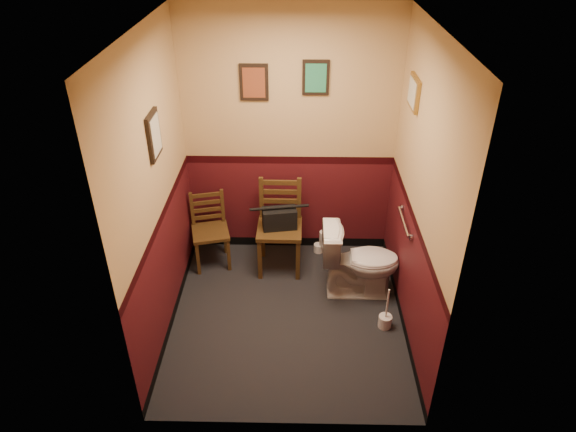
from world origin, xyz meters
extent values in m
cube|color=black|center=(0.00, 0.00, 0.00)|extent=(2.20, 2.40, 0.00)
cube|color=silver|center=(0.00, 0.00, 2.70)|extent=(2.20, 2.40, 0.00)
cube|color=#450F14|center=(0.00, 1.20, 1.35)|extent=(2.20, 0.00, 2.70)
cube|color=#450F14|center=(0.00, -1.20, 1.35)|extent=(2.20, 0.00, 2.70)
cube|color=#450F14|center=(-1.10, 0.00, 1.35)|extent=(0.00, 2.40, 2.70)
cube|color=#450F14|center=(1.10, 0.00, 1.35)|extent=(0.00, 2.40, 2.70)
cylinder|color=silver|center=(1.07, 0.25, 0.95)|extent=(0.03, 0.50, 0.03)
cylinder|color=silver|center=(1.09, 0.00, 0.95)|extent=(0.02, 0.06, 0.06)
cylinder|color=silver|center=(1.09, 0.50, 0.95)|extent=(0.02, 0.06, 0.06)
cube|color=black|center=(-0.35, 1.18, 1.95)|extent=(0.28, 0.03, 0.36)
cube|color=brown|center=(-0.35, 1.17, 1.95)|extent=(0.22, 0.01, 0.30)
cube|color=black|center=(0.25, 1.18, 2.00)|extent=(0.26, 0.03, 0.34)
cube|color=#277E56|center=(0.25, 1.17, 2.00)|extent=(0.20, 0.01, 0.28)
cube|color=black|center=(-1.08, 0.10, 1.85)|extent=(0.03, 0.30, 0.38)
cube|color=#B9B091|center=(-1.07, 0.10, 1.85)|extent=(0.01, 0.24, 0.31)
cube|color=olive|center=(1.08, 0.60, 2.05)|extent=(0.03, 0.34, 0.28)
cube|color=#B9B091|center=(1.07, 0.60, 2.05)|extent=(0.01, 0.28, 0.22)
imported|color=white|center=(0.72, 0.39, 0.39)|extent=(0.79, 0.44, 0.77)
cylinder|color=silver|center=(0.93, -0.12, 0.06)|extent=(0.13, 0.13, 0.13)
cylinder|color=silver|center=(0.93, -0.12, 0.27)|extent=(0.02, 0.02, 0.36)
cube|color=#462F15|center=(-0.85, 0.85, 0.41)|extent=(0.46, 0.46, 0.04)
cube|color=#462F15|center=(-0.97, 0.65, 0.21)|extent=(0.04, 0.04, 0.41)
cube|color=#462F15|center=(-1.05, 0.97, 0.21)|extent=(0.04, 0.04, 0.41)
cube|color=#462F15|center=(-0.65, 0.73, 0.21)|extent=(0.04, 0.04, 0.41)
cube|color=#462F15|center=(-0.73, 1.05, 0.21)|extent=(0.04, 0.04, 0.41)
cube|color=#462F15|center=(-1.05, 0.97, 0.62)|extent=(0.04, 0.04, 0.41)
cube|color=#462F15|center=(-0.73, 1.05, 0.62)|extent=(0.04, 0.04, 0.41)
cube|color=#462F15|center=(-0.89, 1.01, 0.50)|extent=(0.31, 0.10, 0.04)
cube|color=#462F15|center=(-0.89, 1.01, 0.59)|extent=(0.31, 0.10, 0.04)
cube|color=#462F15|center=(-0.89, 1.01, 0.69)|extent=(0.31, 0.10, 0.04)
cube|color=#462F15|center=(-0.89, 1.01, 0.78)|extent=(0.31, 0.10, 0.04)
cube|color=#462F15|center=(-0.10, 0.79, 0.50)|extent=(0.47, 0.47, 0.04)
cube|color=#462F15|center=(-0.30, 0.59, 0.25)|extent=(0.05, 0.05, 0.50)
cube|color=#462F15|center=(-0.30, 0.99, 0.25)|extent=(0.05, 0.05, 0.50)
cube|color=#462F15|center=(0.10, 0.58, 0.25)|extent=(0.05, 0.05, 0.50)
cube|color=#462F15|center=(0.10, 0.99, 0.25)|extent=(0.05, 0.05, 0.50)
cube|color=#462F15|center=(-0.30, 1.00, 0.75)|extent=(0.05, 0.04, 0.50)
cube|color=#462F15|center=(0.10, 0.99, 0.75)|extent=(0.05, 0.04, 0.50)
cube|color=#462F15|center=(-0.10, 0.99, 0.61)|extent=(0.38, 0.03, 0.05)
cube|color=#462F15|center=(-0.10, 0.99, 0.72)|extent=(0.38, 0.03, 0.05)
cube|color=#462F15|center=(-0.10, 0.99, 0.84)|extent=(0.38, 0.03, 0.05)
cube|color=#462F15|center=(-0.10, 0.99, 0.95)|extent=(0.38, 0.03, 0.05)
cube|color=black|center=(-0.10, 0.79, 0.63)|extent=(0.38, 0.23, 0.22)
cylinder|color=black|center=(-0.10, 0.79, 0.77)|extent=(0.31, 0.08, 0.03)
cylinder|color=silver|center=(0.33, 1.08, 0.05)|extent=(0.11, 0.11, 0.10)
cylinder|color=silver|center=(0.45, 1.08, 0.05)|extent=(0.11, 0.11, 0.10)
cylinder|color=silver|center=(0.39, 1.07, 0.15)|extent=(0.11, 0.11, 0.10)
cylinder|color=silver|center=(0.39, 1.05, 0.24)|extent=(0.11, 0.11, 0.10)
camera|label=1|loc=(0.08, -3.73, 3.49)|focal=32.00mm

